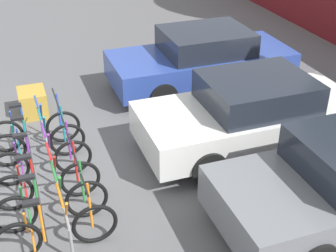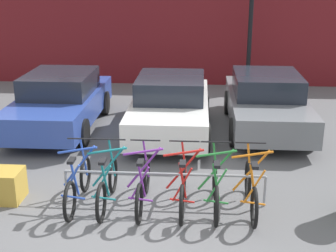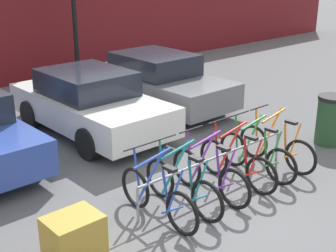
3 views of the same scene
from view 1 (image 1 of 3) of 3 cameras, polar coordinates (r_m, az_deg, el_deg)
ground_plane at (r=8.59m, az=-18.48°, el=-5.91°), size 120.00×120.00×0.00m
bike_rack at (r=7.83m, az=-13.89°, el=-4.61°), size 3.45×0.04×0.57m
bicycle_blue at (r=9.13m, az=-15.93°, el=-0.40°), size 0.68×1.71×1.05m
bicycle_teal at (r=8.69m, az=-15.60°, el=-1.98°), size 0.68×1.71×1.05m
bicycle_purple at (r=8.18m, az=-15.15°, el=-4.10°), size 0.68×1.71×1.05m
bicycle_red at (r=7.62m, az=-14.57°, el=-6.79°), size 0.68×1.71×1.05m
bicycle_green at (r=7.19m, az=-14.04°, el=-9.24°), size 0.68×1.71×1.05m
bicycle_orange at (r=6.74m, az=-13.38°, el=-12.25°), size 0.68×1.71×1.05m
car_blue at (r=11.13m, az=4.14°, el=8.11°), size 1.91×4.26×1.40m
car_white at (r=8.80m, az=10.09°, el=1.49°), size 1.91×4.15×1.40m
cargo_crate at (r=10.39m, az=-16.16°, el=2.77°), size 0.70×0.56×0.55m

